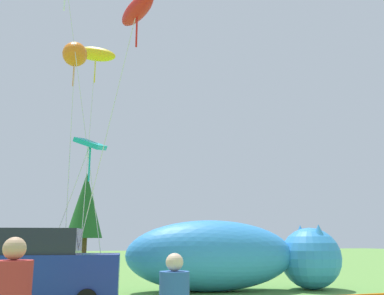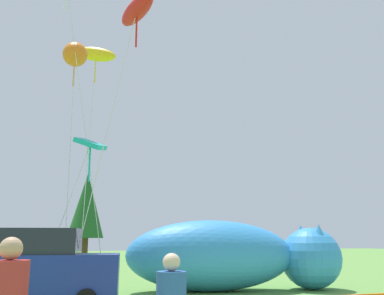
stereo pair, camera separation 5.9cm
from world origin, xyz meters
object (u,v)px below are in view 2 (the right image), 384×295
object	(u,v)px
kite_teal_diamond	(90,146)
kite_red_lizard	(137,11)
parked_car	(41,269)
kite_yellow_hero	(96,55)
kite_orange_flower	(75,55)
inflatable_cat	(232,258)

from	to	relation	value
kite_teal_diamond	kite_red_lizard	size ratio (longest dim) A/B	0.56
parked_car	kite_yellow_hero	xyz separation A→B (m)	(1.80, 4.39, 8.59)
parked_car	kite_orange_flower	bearing A→B (deg)	87.28
parked_car	kite_orange_flower	world-z (taller)	kite_orange_flower
parked_car	kite_red_lizard	world-z (taller)	kite_red_lizard
parked_car	kite_orange_flower	xyz separation A→B (m)	(0.80, 2.85, 7.78)
parked_car	inflatable_cat	bearing A→B (deg)	25.07
kite_orange_flower	kite_yellow_hero	size ratio (longest dim) A/B	0.91
kite_teal_diamond	inflatable_cat	bearing A→B (deg)	0.10
kite_red_lizard	kite_teal_diamond	bearing A→B (deg)	115.34
parked_car	kite_orange_flower	distance (m)	8.33
kite_teal_diamond	kite_red_lizard	world-z (taller)	kite_red_lizard
parked_car	inflatable_cat	world-z (taller)	inflatable_cat
inflatable_cat	kite_orange_flower	world-z (taller)	kite_orange_flower
kite_yellow_hero	kite_red_lizard	bearing A→B (deg)	-83.73
parked_car	kite_teal_diamond	xyz separation A→B (m)	(1.35, 1.42, 3.93)
inflatable_cat	kite_teal_diamond	world-z (taller)	kite_teal_diamond
kite_orange_flower	kite_yellow_hero	bearing A→B (deg)	56.99
parked_car	inflatable_cat	distance (m)	6.85
inflatable_cat	kite_red_lizard	xyz separation A→B (m)	(-4.34, -2.12, 7.96)
kite_red_lizard	kite_orange_flower	bearing A→B (deg)	113.65
kite_orange_flower	kite_red_lizard	distance (m)	3.88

